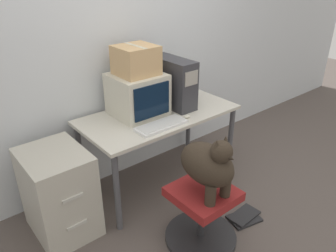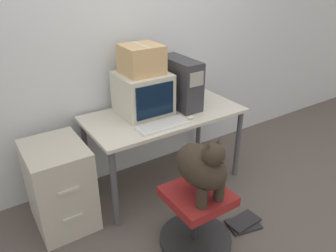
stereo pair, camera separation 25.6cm
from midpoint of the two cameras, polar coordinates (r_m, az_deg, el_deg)
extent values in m
plane|color=#564C47|center=(3.10, 5.47, -12.67)|extent=(12.00, 12.00, 0.00)
cube|color=silver|center=(3.12, -2.67, 14.40)|extent=(8.00, 0.05, 2.60)
cube|color=beige|center=(2.96, 1.77, 2.03)|extent=(1.42, 0.72, 0.03)
cylinder|color=#4C4C51|center=(2.63, -6.51, -11.01)|extent=(0.05, 0.05, 0.71)
cylinder|color=#4C4C51|center=(3.32, 14.22, -3.14)|extent=(0.05, 0.05, 0.71)
cylinder|color=#4C4C51|center=(3.11, -11.77, -5.04)|extent=(0.05, 0.05, 0.71)
cylinder|color=#4C4C51|center=(3.71, 7.37, 0.73)|extent=(0.05, 0.05, 0.71)
cube|color=beige|center=(2.89, -1.89, 5.67)|extent=(0.43, 0.41, 0.37)
cube|color=black|center=(2.73, 0.45, 4.36)|extent=(0.35, 0.01, 0.28)
cube|color=#333338|center=(3.04, 4.48, 7.48)|extent=(0.19, 0.49, 0.45)
cube|color=#9E998E|center=(2.83, 7.63, 8.02)|extent=(0.14, 0.01, 0.13)
cube|color=silver|center=(2.69, 1.85, 0.07)|extent=(0.45, 0.17, 0.02)
cube|color=silver|center=(2.69, 1.86, 0.33)|extent=(0.41, 0.14, 0.00)
ellipsoid|color=beige|center=(2.84, 6.56, 1.44)|extent=(0.06, 0.04, 0.03)
cylinder|color=#262628|center=(2.72, 7.63, -19.00)|extent=(0.56, 0.56, 0.04)
cylinder|color=#262628|center=(2.58, 7.90, -15.86)|extent=(0.05, 0.05, 0.36)
cube|color=maroon|center=(2.44, 8.22, -12.10)|extent=(0.43, 0.44, 0.07)
ellipsoid|color=#33281E|center=(2.28, 8.93, -7.03)|extent=(0.27, 0.44, 0.29)
cylinder|color=#33281E|center=(2.25, 9.25, -12.27)|extent=(0.08, 0.08, 0.16)
cylinder|color=#33281E|center=(2.34, 12.07, -10.90)|extent=(0.08, 0.08, 0.16)
sphere|color=#33281E|center=(2.12, 11.38, -5.00)|extent=(0.15, 0.15, 0.15)
cone|color=black|center=(2.09, 12.65, -6.06)|extent=(0.07, 0.08, 0.07)
cone|color=#33281E|center=(2.07, 10.55, -3.71)|extent=(0.05, 0.05, 0.07)
cone|color=#33281E|center=(2.12, 12.21, -3.07)|extent=(0.05, 0.05, 0.07)
torus|color=red|center=(2.16, 10.90, -6.08)|extent=(0.11, 0.11, 0.02)
cube|color=#B7B2A3|center=(2.76, -15.82, -10.00)|extent=(0.44, 0.56, 0.71)
cube|color=beige|center=(2.46, -14.01, -11.07)|extent=(0.16, 0.01, 0.02)
cube|color=beige|center=(2.62, -13.41, -15.40)|extent=(0.16, 0.01, 0.02)
cube|color=tan|center=(2.80, -1.98, 11.49)|extent=(0.32, 0.31, 0.24)
cube|color=beige|center=(2.77, -2.02, 13.92)|extent=(0.04, 0.31, 0.00)
cube|color=#262628|center=(2.92, 15.55, -16.27)|extent=(0.29, 0.24, 0.02)
cube|color=#262628|center=(2.92, 15.59, -15.77)|extent=(0.28, 0.17, 0.02)
camera|label=1|loc=(0.13, -87.14, 1.41)|focal=35.00mm
camera|label=2|loc=(0.13, 92.86, -1.41)|focal=35.00mm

